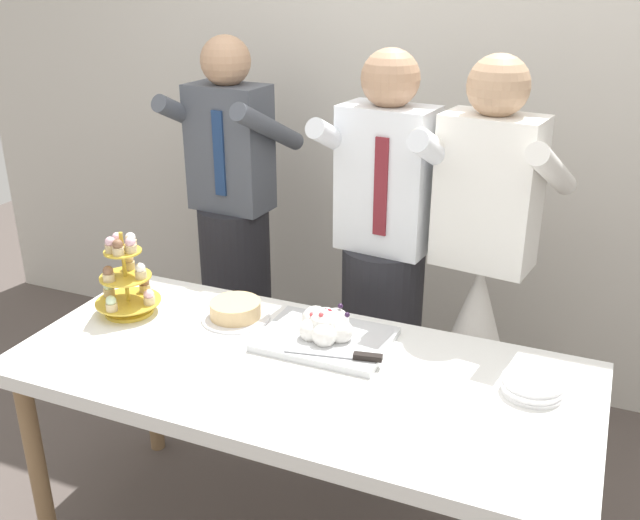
% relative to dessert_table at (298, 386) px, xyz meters
% --- Properties ---
extents(rear_wall, '(5.20, 0.10, 2.90)m').
position_rel_dessert_table_xyz_m(rear_wall, '(0.00, 1.45, 0.75)').
color(rear_wall, beige).
rests_on(rear_wall, ground_plane).
extents(dessert_table, '(1.80, 0.80, 0.78)m').
position_rel_dessert_table_xyz_m(dessert_table, '(0.00, 0.00, 0.00)').
color(dessert_table, white).
rests_on(dessert_table, ground_plane).
extents(cupcake_stand, '(0.23, 0.23, 0.31)m').
position_rel_dessert_table_xyz_m(cupcake_stand, '(-0.70, 0.10, 0.20)').
color(cupcake_stand, gold).
rests_on(cupcake_stand, dessert_table).
extents(main_cake_tray, '(0.43, 0.31, 0.13)m').
position_rel_dessert_table_xyz_m(main_cake_tray, '(0.02, 0.17, 0.11)').
color(main_cake_tray, silver).
rests_on(main_cake_tray, dessert_table).
extents(plate_stack, '(0.18, 0.18, 0.04)m').
position_rel_dessert_table_xyz_m(plate_stack, '(0.69, 0.13, 0.10)').
color(plate_stack, white).
rests_on(plate_stack, dessert_table).
extents(round_cake, '(0.24, 0.24, 0.07)m').
position_rel_dessert_table_xyz_m(round_cake, '(-0.33, 0.20, 0.10)').
color(round_cake, white).
rests_on(round_cake, dessert_table).
extents(person_groom, '(0.51, 0.54, 1.66)m').
position_rel_dessert_table_xyz_m(person_groom, '(0.04, 0.70, 0.05)').
color(person_groom, '#232328').
rests_on(person_groom, ground_plane).
extents(person_bride, '(0.56, 0.56, 1.66)m').
position_rel_dessert_table_xyz_m(person_bride, '(0.42, 0.69, -0.12)').
color(person_bride, white).
rests_on(person_bride, ground_plane).
extents(person_guest, '(0.49, 0.52, 1.66)m').
position_rel_dessert_table_xyz_m(person_guest, '(-0.73, 0.89, 0.05)').
color(person_guest, '#232328').
rests_on(person_guest, ground_plane).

